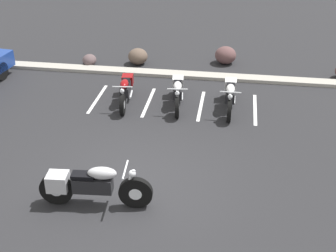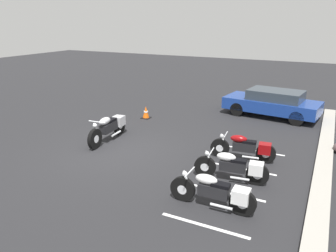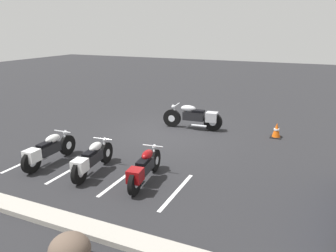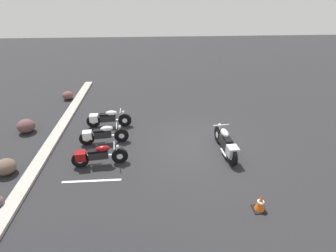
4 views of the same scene
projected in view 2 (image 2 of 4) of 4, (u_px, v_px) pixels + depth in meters
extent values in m
plane|color=#262628|center=(119.00, 150.00, 11.61)|extent=(60.00, 60.00, 0.00)
cylinder|color=black|center=(95.00, 139.00, 11.66)|extent=(0.74, 0.19, 0.73)
cylinder|color=silver|center=(95.00, 139.00, 11.66)|extent=(0.29, 0.16, 0.28)
cylinder|color=black|center=(119.00, 125.00, 13.17)|extent=(0.74, 0.19, 0.73)
cylinder|color=silver|center=(119.00, 125.00, 13.17)|extent=(0.29, 0.16, 0.28)
cube|color=black|center=(108.00, 127.00, 12.41)|extent=(0.87, 0.38, 0.33)
ellipsoid|color=#B7B7BC|center=(105.00, 121.00, 12.12)|extent=(0.64, 0.34, 0.27)
cube|color=black|center=(111.00, 120.00, 12.51)|extent=(0.51, 0.30, 0.09)
cube|color=#B7B7BC|center=(119.00, 121.00, 13.06)|extent=(0.47, 0.43, 0.38)
cylinder|color=silver|center=(96.00, 130.00, 11.69)|extent=(0.29, 0.09, 0.59)
cylinder|color=silver|center=(97.00, 122.00, 11.65)|extent=(0.09, 0.69, 0.04)
sphere|color=silver|center=(95.00, 125.00, 11.55)|extent=(0.16, 0.16, 0.16)
cylinder|color=silver|center=(116.00, 134.00, 12.70)|extent=(0.62, 0.13, 0.08)
cylinder|color=black|center=(220.00, 148.00, 10.98)|extent=(0.19, 0.64, 0.63)
cylinder|color=silver|center=(220.00, 148.00, 10.98)|extent=(0.15, 0.25, 0.24)
cylinder|color=black|center=(266.00, 154.00, 10.50)|extent=(0.19, 0.64, 0.63)
cylinder|color=silver|center=(266.00, 154.00, 10.50)|extent=(0.15, 0.25, 0.24)
cube|color=black|center=(244.00, 147.00, 10.68)|extent=(0.35, 0.76, 0.29)
ellipsoid|color=maroon|center=(239.00, 139.00, 10.66)|extent=(0.31, 0.56, 0.23)
cube|color=black|center=(250.00, 142.00, 10.57)|extent=(0.28, 0.45, 0.08)
cube|color=maroon|center=(265.00, 149.00, 10.46)|extent=(0.39, 0.42, 0.33)
cylinder|color=silver|center=(224.00, 141.00, 10.87)|extent=(0.09, 0.26, 0.51)
cylinder|color=silver|center=(226.00, 134.00, 10.77)|extent=(0.60, 0.10, 0.03)
sphere|color=silver|center=(222.00, 136.00, 10.84)|extent=(0.13, 0.13, 0.13)
cylinder|color=silver|center=(250.00, 157.00, 10.57)|extent=(0.13, 0.53, 0.07)
cylinder|color=black|center=(205.00, 167.00, 9.58)|extent=(0.19, 0.65, 0.64)
cylinder|color=silver|center=(205.00, 167.00, 9.58)|extent=(0.15, 0.25, 0.24)
cylinder|color=black|center=(257.00, 174.00, 9.09)|extent=(0.19, 0.65, 0.64)
cylinder|color=silver|center=(257.00, 174.00, 9.09)|extent=(0.15, 0.25, 0.24)
cube|color=black|center=(233.00, 166.00, 9.27)|extent=(0.35, 0.76, 0.29)
ellipsoid|color=white|center=(226.00, 157.00, 9.25)|extent=(0.31, 0.57, 0.23)
cube|color=black|center=(239.00, 161.00, 9.16)|extent=(0.28, 0.45, 0.08)
cube|color=white|center=(256.00, 169.00, 9.05)|extent=(0.39, 0.42, 0.33)
cylinder|color=silver|center=(209.00, 159.00, 9.46)|extent=(0.09, 0.26, 0.51)
cylinder|color=silver|center=(212.00, 152.00, 9.36)|extent=(0.60, 0.10, 0.03)
sphere|color=silver|center=(207.00, 153.00, 9.43)|extent=(0.13, 0.13, 0.13)
cylinder|color=silver|center=(240.00, 179.00, 9.16)|extent=(0.13, 0.53, 0.07)
cylinder|color=black|center=(183.00, 189.00, 8.30)|extent=(0.13, 0.65, 0.65)
cylinder|color=silver|center=(183.00, 189.00, 8.30)|extent=(0.13, 0.25, 0.25)
cylinder|color=black|center=(243.00, 203.00, 7.66)|extent=(0.13, 0.65, 0.65)
cylinder|color=silver|center=(243.00, 203.00, 7.66)|extent=(0.13, 0.25, 0.25)
cube|color=black|center=(214.00, 191.00, 7.91)|extent=(0.29, 0.75, 0.30)
ellipsoid|color=white|center=(206.00, 179.00, 7.91)|extent=(0.26, 0.56, 0.24)
cube|color=black|center=(221.00, 185.00, 7.78)|extent=(0.24, 0.44, 0.08)
cube|color=white|center=(241.00, 196.00, 7.63)|extent=(0.36, 0.40, 0.34)
cylinder|color=silver|center=(187.00, 181.00, 8.17)|extent=(0.06, 0.26, 0.53)
cylinder|color=silver|center=(190.00, 172.00, 8.07)|extent=(0.61, 0.04, 0.04)
sphere|color=silver|center=(185.00, 174.00, 8.14)|extent=(0.14, 0.14, 0.14)
cylinder|color=silver|center=(221.00, 207.00, 7.79)|extent=(0.08, 0.54, 0.07)
cylinder|color=black|center=(237.00, 109.00, 15.70)|extent=(0.30, 0.66, 0.64)
cylinder|color=black|center=(249.00, 103.00, 16.94)|extent=(0.30, 0.66, 0.64)
cylinder|color=black|center=(297.00, 118.00, 14.23)|extent=(0.30, 0.66, 0.64)
cylinder|color=black|center=(305.00, 111.00, 15.48)|extent=(0.30, 0.66, 0.64)
cube|color=navy|center=(271.00, 105.00, 15.51)|extent=(2.33, 4.49, 0.55)
cube|color=#2D3842|center=(276.00, 95.00, 15.28)|extent=(1.81, 2.58, 0.45)
cube|color=#A8A399|center=(321.00, 190.00, 8.79)|extent=(18.00, 0.50, 0.12)
cube|color=black|center=(146.00, 118.00, 15.40)|extent=(0.40, 0.40, 0.03)
cone|color=#EA590F|center=(146.00, 112.00, 15.32)|extent=(0.32, 0.32, 0.57)
cylinder|color=white|center=(146.00, 112.00, 15.31)|extent=(0.20, 0.20, 0.06)
cube|color=white|center=(254.00, 150.00, 11.59)|extent=(0.10, 2.10, 0.00)
cube|color=white|center=(242.00, 169.00, 10.18)|extent=(0.10, 2.10, 0.00)
cube|color=white|center=(226.00, 192.00, 8.77)|extent=(0.10, 2.10, 0.00)
cube|color=white|center=(204.00, 225.00, 7.37)|extent=(0.10, 2.10, 0.00)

